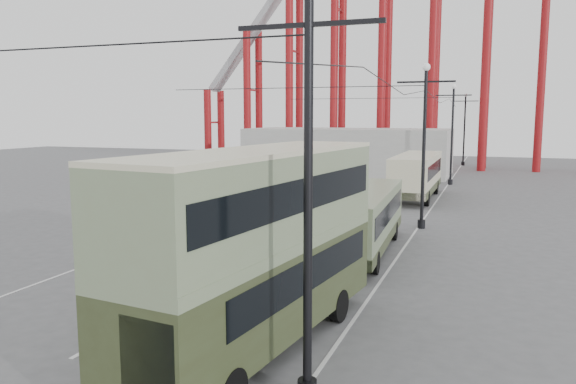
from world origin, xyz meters
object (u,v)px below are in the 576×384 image
at_px(lamp_post_near, 309,46).
at_px(double_decker_bus, 260,239).
at_px(pedestrian, 252,249).
at_px(single_decker_cream, 416,174).
at_px(single_decker_green, 364,218).

height_order(lamp_post_near, double_decker_bus, lamp_post_near).
bearing_deg(double_decker_bus, pedestrian, 122.49).
relative_size(lamp_post_near, double_decker_bus, 1.02).
bearing_deg(lamp_post_near, single_decker_cream, 93.25).
xyz_separation_m(lamp_post_near, double_decker_bus, (-2.14, 2.32, -4.76)).
height_order(single_decker_green, pedestrian, single_decker_green).
bearing_deg(single_decker_green, lamp_post_near, -85.46).
distance_m(double_decker_bus, single_decker_cream, 30.53).
height_order(double_decker_bus, single_decker_cream, double_decker_bus).
bearing_deg(single_decker_green, pedestrian, -130.75).
xyz_separation_m(double_decker_bus, pedestrian, (-3.38, 7.14, -2.16)).
distance_m(single_decker_green, pedestrian, 6.02).
xyz_separation_m(single_decker_cream, pedestrian, (-3.66, -23.37, -0.99)).
height_order(double_decker_bus, single_decker_green, double_decker_bus).
relative_size(lamp_post_near, single_decker_cream, 0.98).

